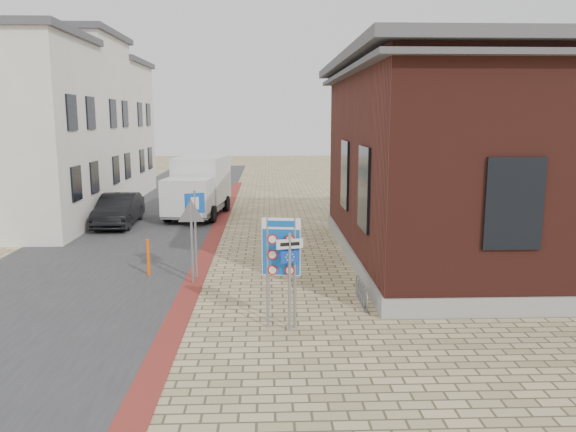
{
  "coord_description": "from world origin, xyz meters",
  "views": [
    {
      "loc": [
        0.2,
        -11.87,
        4.8
      ],
      "look_at": [
        0.74,
        2.93,
        2.2
      ],
      "focal_mm": 35.0,
      "sensor_mm": 36.0,
      "label": 1
    }
  ],
  "objects_px": {
    "box_truck": "(199,186)",
    "bollard": "(148,258)",
    "border_sign": "(281,250)",
    "essen_sign": "(290,267)",
    "parking_sign": "(195,219)",
    "sedan": "(119,210)"
  },
  "relations": [
    {
      "from": "box_truck",
      "to": "bollard",
      "type": "height_order",
      "value": "box_truck"
    },
    {
      "from": "box_truck",
      "to": "bollard",
      "type": "distance_m",
      "value": 10.67
    },
    {
      "from": "border_sign",
      "to": "essen_sign",
      "type": "distance_m",
      "value": 0.45
    },
    {
      "from": "essen_sign",
      "to": "bollard",
      "type": "height_order",
      "value": "essen_sign"
    },
    {
      "from": "border_sign",
      "to": "bollard",
      "type": "xyz_separation_m",
      "value": [
        -3.97,
        4.5,
        -1.28
      ]
    },
    {
      "from": "essen_sign",
      "to": "parking_sign",
      "type": "relative_size",
      "value": 0.84
    },
    {
      "from": "bollard",
      "to": "essen_sign",
      "type": "bearing_deg",
      "value": -48.51
    },
    {
      "from": "parking_sign",
      "to": "sedan",
      "type": "bearing_deg",
      "value": 93.95
    },
    {
      "from": "border_sign",
      "to": "box_truck",
      "type": "bearing_deg",
      "value": 112.14
    },
    {
      "from": "box_truck",
      "to": "parking_sign",
      "type": "height_order",
      "value": "box_truck"
    },
    {
      "from": "sedan",
      "to": "parking_sign",
      "type": "bearing_deg",
      "value": -64.19
    },
    {
      "from": "box_truck",
      "to": "essen_sign",
      "type": "xyz_separation_m",
      "value": [
        3.86,
        -15.32,
        0.0
      ]
    },
    {
      "from": "sedan",
      "to": "bollard",
      "type": "bearing_deg",
      "value": -71.54
    },
    {
      "from": "sedan",
      "to": "box_truck",
      "type": "relative_size",
      "value": 0.76
    },
    {
      "from": "sedan",
      "to": "parking_sign",
      "type": "xyz_separation_m",
      "value": [
        4.56,
        -8.76,
        1.14
      ]
    },
    {
      "from": "box_truck",
      "to": "bollard",
      "type": "xyz_separation_m",
      "value": [
        -0.29,
        -10.62,
        -0.92
      ]
    },
    {
      "from": "essen_sign",
      "to": "bollard",
      "type": "distance_m",
      "value": 6.34
    },
    {
      "from": "sedan",
      "to": "essen_sign",
      "type": "xyz_separation_m",
      "value": [
        7.18,
        -12.96,
        0.78
      ]
    },
    {
      "from": "sedan",
      "to": "box_truck",
      "type": "xyz_separation_m",
      "value": [
        3.32,
        2.36,
        0.78
      ]
    },
    {
      "from": "box_truck",
      "to": "bollard",
      "type": "relative_size",
      "value": 5.05
    },
    {
      "from": "border_sign",
      "to": "sedan",
      "type": "bearing_deg",
      "value": 127.21
    },
    {
      "from": "parking_sign",
      "to": "bollard",
      "type": "bearing_deg",
      "value": 138.37
    }
  ]
}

